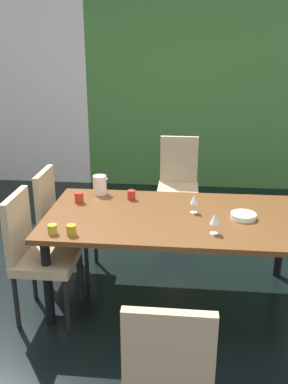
% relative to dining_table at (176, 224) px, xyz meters
% --- Properties ---
extents(ground_plane, '(5.97, 6.24, 0.02)m').
position_rel_dining_table_xyz_m(ground_plane, '(-0.46, -0.16, -0.68)').
color(ground_plane, black).
extents(back_panel_interior, '(2.10, 0.10, 2.71)m').
position_rel_dining_table_xyz_m(back_panel_interior, '(-2.39, 2.91, 0.69)').
color(back_panel_interior, white).
rests_on(back_panel_interior, ground_plane).
extents(garden_window_panel, '(3.87, 0.10, 2.71)m').
position_rel_dining_table_xyz_m(garden_window_panel, '(0.59, 2.91, 0.69)').
color(garden_window_panel, '#437B37').
rests_on(garden_window_panel, ground_plane).
extents(dining_table, '(2.04, 1.07, 0.74)m').
position_rel_dining_table_xyz_m(dining_table, '(0.00, 0.00, 0.00)').
color(dining_table, brown).
rests_on(dining_table, ground_plane).
extents(chair_head_near, '(0.44, 0.44, 0.95)m').
position_rel_dining_table_xyz_m(chair_head_near, '(0.01, -1.42, -0.13)').
color(chair_head_near, tan).
rests_on(chair_head_near, ground_plane).
extents(chair_head_far, '(0.44, 0.45, 1.02)m').
position_rel_dining_table_xyz_m(chair_head_far, '(-0.01, 1.43, -0.10)').
color(chair_head_far, tan).
rests_on(chair_head_far, ground_plane).
extents(chair_left_far, '(0.44, 0.44, 0.97)m').
position_rel_dining_table_xyz_m(chair_left_far, '(-1.04, 0.32, -0.12)').
color(chair_left_far, tan).
rests_on(chair_left_far, ground_plane).
extents(chair_left_near, '(0.44, 0.44, 0.99)m').
position_rel_dining_table_xyz_m(chair_left_near, '(-1.04, -0.32, -0.12)').
color(chair_left_near, tan).
rests_on(chair_left_near, ground_plane).
extents(wine_glass_near_window, '(0.07, 0.07, 0.15)m').
position_rel_dining_table_xyz_m(wine_glass_near_window, '(0.27, -0.30, 0.18)').
color(wine_glass_near_window, silver).
rests_on(wine_glass_near_window, dining_table).
extents(wine_glass_corner, '(0.06, 0.06, 0.15)m').
position_rel_dining_table_xyz_m(wine_glass_corner, '(0.13, 0.07, 0.18)').
color(wine_glass_corner, silver).
rests_on(wine_glass_corner, dining_table).
extents(serving_bowl_center, '(0.19, 0.19, 0.04)m').
position_rel_dining_table_xyz_m(serving_bowl_center, '(0.51, -0.01, 0.09)').
color(serving_bowl_center, white).
rests_on(serving_bowl_center, dining_table).
extents(cup_west, '(0.07, 0.07, 0.08)m').
position_rel_dining_table_xyz_m(cup_west, '(-0.39, 0.31, 0.11)').
color(cup_west, red).
rests_on(cup_west, dining_table).
extents(cup_rear, '(0.07, 0.07, 0.07)m').
position_rel_dining_table_xyz_m(cup_rear, '(-0.86, -0.42, 0.11)').
color(cup_rear, '#A69327').
rests_on(cup_rear, dining_table).
extents(cup_front, '(0.07, 0.07, 0.09)m').
position_rel_dining_table_xyz_m(cup_front, '(-0.82, 0.20, 0.11)').
color(cup_front, red).
rests_on(cup_front, dining_table).
extents(cup_left, '(0.07, 0.07, 0.08)m').
position_rel_dining_table_xyz_m(cup_left, '(-0.72, -0.42, 0.11)').
color(cup_left, '#A9851D').
rests_on(cup_left, dining_table).
extents(pitcher_near_shelf, '(0.13, 0.12, 0.17)m').
position_rel_dining_table_xyz_m(pitcher_near_shelf, '(-0.69, 0.42, 0.16)').
color(pitcher_near_shelf, '#F4E0CA').
rests_on(pitcher_near_shelf, dining_table).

